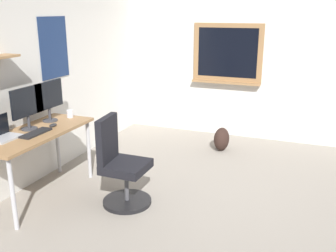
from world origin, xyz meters
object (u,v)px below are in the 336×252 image
Objects in this scene: desk at (36,139)px; coffee_mug at (70,114)px; office_chair at (120,167)px; backpack at (222,139)px; laptop at (2,133)px; computer_mouse at (53,125)px; keyboard at (36,133)px; monitor_secondary at (49,98)px; monitor_primary at (28,105)px.

desk is 0.61m from coffee_mug.
office_chair reaches higher than backpack.
computer_mouse is (0.52, -0.21, -0.04)m from laptop.
keyboard is 1.08× the size of backpack.
desk is 3.00× the size of monitor_secondary.
monitor_primary is 4.46× the size of computer_mouse.
laptop is 3.37× the size of coffee_mug.
computer_mouse is at bearing 0.00° from keyboard.
laptop reaches higher than desk.
monitor_primary reaches higher than coffee_mug.
backpack is (2.50, -1.64, -0.64)m from laptop.
monitor_primary is at bearing 99.54° from office_chair.
monitor_secondary reaches higher than desk.
laptop is (-0.31, 0.14, 0.14)m from desk.
computer_mouse reaches higher than desk.
laptop is 0.41m from monitor_primary.
laptop is at bearing 172.10° from monitor_primary.
keyboard is (0.24, -0.21, -0.04)m from laptop.
monitor_primary is 1.25× the size of keyboard.
office_chair is at bearing -80.46° from monitor_primary.
office_chair is at bearing -71.89° from keyboard.
computer_mouse reaches higher than keyboard.
monitor_secondary is (0.35, 0.00, 0.00)m from monitor_primary.
backpack is (1.97, -1.43, -0.61)m from computer_mouse.
laptop reaches higher than office_chair.
coffee_mug is (0.66, 0.05, 0.04)m from keyboard.
monitor_secondary reaches higher than coffee_mug.
monitor_primary and monitor_secondary have the same top height.
laptop is 0.73m from monitor_secondary.
coffee_mug is (0.21, -0.12, -0.22)m from monitor_secondary.
monitor_secondary is 1.25× the size of keyboard.
monitor_primary is 2.81m from backpack.
office_chair is 0.95m from keyboard.
computer_mouse is at bearing -136.16° from monitor_secondary.
computer_mouse is at bearing -172.60° from coffee_mug.
office_chair is 10.33× the size of coffee_mug.
desk is 0.14m from keyboard.
office_chair is at bearing -77.39° from desk.
monitor_primary is 0.33m from keyboard.
laptop is 0.84× the size of keyboard.
keyboard is (-0.27, 0.83, 0.36)m from office_chair.
keyboard is 0.67m from coffee_mug.
monitor_primary is at bearing 143.41° from backpack.
office_chair is (0.20, -0.90, -0.27)m from desk.
laptop is 0.57m from computer_mouse.
office_chair is 1.23m from laptop.
desk is 3.76× the size of keyboard.
coffee_mug is (0.60, -0.02, 0.13)m from desk.
monitor_secondary is at bearing -3.97° from laptop.
monitor_secondary is at bearing 79.73° from office_chair.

